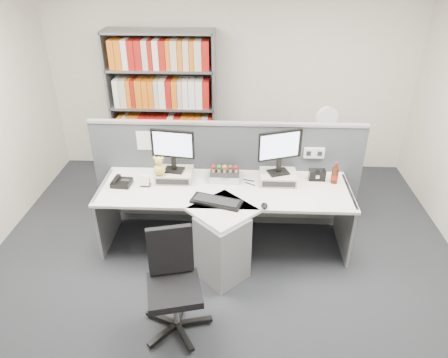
{
  "coord_description": "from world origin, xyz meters",
  "views": [
    {
      "loc": [
        0.16,
        -2.84,
        2.9
      ],
      "look_at": [
        0.0,
        0.65,
        0.92
      ],
      "focal_mm": 33.03,
      "sensor_mm": 36.0,
      "label": 1
    }
  ],
  "objects_px": {
    "mouse": "(264,206)",
    "shelving_unit": "(164,109)",
    "filing_cabinet": "(320,168)",
    "office_chair": "(173,280)",
    "keyboard": "(216,201)",
    "desk_phone": "(121,182)",
    "monitor_right": "(280,149)",
    "desk": "(224,221)",
    "desk_calendar": "(145,181)",
    "desktop_pc": "(225,175)",
    "desk_fan": "(326,121)",
    "monitor_left": "(173,147)",
    "cola_bottle": "(335,175)",
    "speaker": "(317,175)"
  },
  "relations": [
    {
      "from": "mouse",
      "to": "shelving_unit",
      "type": "xyz_separation_m",
      "value": [
        -1.3,
        1.97,
        0.24
      ]
    },
    {
      "from": "filing_cabinet",
      "to": "office_chair",
      "type": "xyz_separation_m",
      "value": [
        -1.58,
        -2.3,
        0.14
      ]
    },
    {
      "from": "keyboard",
      "to": "desk_phone",
      "type": "distance_m",
      "value": 1.06
    },
    {
      "from": "monitor_right",
      "to": "office_chair",
      "type": "bearing_deg",
      "value": -126.1
    },
    {
      "from": "desk",
      "to": "monitor_right",
      "type": "height_order",
      "value": "monitor_right"
    },
    {
      "from": "desk_phone",
      "to": "office_chair",
      "type": "bearing_deg",
      "value": -58.08
    },
    {
      "from": "desk_phone",
      "to": "desk_calendar",
      "type": "xyz_separation_m",
      "value": [
        0.26,
        -0.01,
        0.02
      ]
    },
    {
      "from": "keyboard",
      "to": "shelving_unit",
      "type": "xyz_separation_m",
      "value": [
        -0.83,
        1.91,
        0.24
      ]
    },
    {
      "from": "desktop_pc",
      "to": "filing_cabinet",
      "type": "relative_size",
      "value": 0.44
    },
    {
      "from": "desk",
      "to": "desk_fan",
      "type": "distance_m",
      "value": 1.93
    },
    {
      "from": "desk_phone",
      "to": "desk_fan",
      "type": "height_order",
      "value": "desk_fan"
    },
    {
      "from": "desk",
      "to": "monitor_right",
      "type": "distance_m",
      "value": 0.94
    },
    {
      "from": "desk_phone",
      "to": "desk",
      "type": "bearing_deg",
      "value": -12.07
    },
    {
      "from": "shelving_unit",
      "to": "keyboard",
      "type": "bearing_deg",
      "value": -66.51
    },
    {
      "from": "desk_phone",
      "to": "shelving_unit",
      "type": "distance_m",
      "value": 1.64
    },
    {
      "from": "desk",
      "to": "monitor_left",
      "type": "relative_size",
      "value": 5.61
    },
    {
      "from": "monitor_right",
      "to": "cola_bottle",
      "type": "distance_m",
      "value": 0.66
    },
    {
      "from": "cola_bottle",
      "to": "keyboard",
      "type": "bearing_deg",
      "value": -159.79
    },
    {
      "from": "desk_phone",
      "to": "shelving_unit",
      "type": "xyz_separation_m",
      "value": [
        0.18,
        1.62,
        0.22
      ]
    },
    {
      "from": "desk_phone",
      "to": "mouse",
      "type": "bearing_deg",
      "value": -13.54
    },
    {
      "from": "desk",
      "to": "mouse",
      "type": "height_order",
      "value": "mouse"
    },
    {
      "from": "filing_cabinet",
      "to": "desk_fan",
      "type": "height_order",
      "value": "desk_fan"
    },
    {
      "from": "keyboard",
      "to": "speaker",
      "type": "distance_m",
      "value": 1.16
    },
    {
      "from": "mouse",
      "to": "shelving_unit",
      "type": "distance_m",
      "value": 2.37
    },
    {
      "from": "mouse",
      "to": "desk_fan",
      "type": "xyz_separation_m",
      "value": [
        0.8,
        1.52,
        0.28
      ]
    },
    {
      "from": "monitor_left",
      "to": "desk_calendar",
      "type": "distance_m",
      "value": 0.46
    },
    {
      "from": "speaker",
      "to": "shelving_unit",
      "type": "distance_m",
      "value": 2.35
    },
    {
      "from": "monitor_right",
      "to": "keyboard",
      "type": "xyz_separation_m",
      "value": [
        -0.62,
        -0.45,
        -0.37
      ]
    },
    {
      "from": "monitor_right",
      "to": "desk_fan",
      "type": "bearing_deg",
      "value": 57.6
    },
    {
      "from": "keyboard",
      "to": "desk_fan",
      "type": "relative_size",
      "value": 1.05
    },
    {
      "from": "mouse",
      "to": "speaker",
      "type": "height_order",
      "value": "speaker"
    },
    {
      "from": "monitor_right",
      "to": "desk_phone",
      "type": "xyz_separation_m",
      "value": [
        -1.64,
        -0.15,
        -0.35
      ]
    },
    {
      "from": "monitor_left",
      "to": "monitor_right",
      "type": "bearing_deg",
      "value": 0.01
    },
    {
      "from": "desk",
      "to": "desk_calendar",
      "type": "xyz_separation_m",
      "value": [
        -0.83,
        0.23,
        0.32
      ]
    },
    {
      "from": "desk_calendar",
      "to": "filing_cabinet",
      "type": "relative_size",
      "value": 0.17
    },
    {
      "from": "monitor_left",
      "to": "speaker",
      "type": "height_order",
      "value": "monitor_left"
    },
    {
      "from": "desktop_pc",
      "to": "cola_bottle",
      "type": "height_order",
      "value": "cola_bottle"
    },
    {
      "from": "keyboard",
      "to": "shelving_unit",
      "type": "height_order",
      "value": "shelving_unit"
    },
    {
      "from": "monitor_left",
      "to": "speaker",
      "type": "relative_size",
      "value": 2.69
    },
    {
      "from": "desk_calendar",
      "to": "filing_cabinet",
      "type": "height_order",
      "value": "desk_calendar"
    },
    {
      "from": "desktop_pc",
      "to": "cola_bottle",
      "type": "xyz_separation_m",
      "value": [
        1.16,
        -0.05,
        0.05
      ]
    },
    {
      "from": "shelving_unit",
      "to": "desktop_pc",
      "type": "bearing_deg",
      "value": -57.91
    },
    {
      "from": "desktop_pc",
      "to": "cola_bottle",
      "type": "relative_size",
      "value": 1.28
    },
    {
      "from": "monitor_right",
      "to": "desktop_pc",
      "type": "xyz_separation_m",
      "value": [
        -0.56,
        0.05,
        -0.34
      ]
    },
    {
      "from": "desk_fan",
      "to": "keyboard",
      "type": "bearing_deg",
      "value": -130.89
    },
    {
      "from": "desk_fan",
      "to": "desk_phone",
      "type": "bearing_deg",
      "value": -152.9
    },
    {
      "from": "desk_phone",
      "to": "cola_bottle",
      "type": "bearing_deg",
      "value": 3.87
    },
    {
      "from": "speaker",
      "to": "cola_bottle",
      "type": "xyz_separation_m",
      "value": [
        0.17,
        -0.06,
        0.03
      ]
    },
    {
      "from": "keyboard",
      "to": "filing_cabinet",
      "type": "xyz_separation_m",
      "value": [
        1.27,
        1.46,
        -0.39
      ]
    },
    {
      "from": "keyboard",
      "to": "shelving_unit",
      "type": "distance_m",
      "value": 2.1
    }
  ]
}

